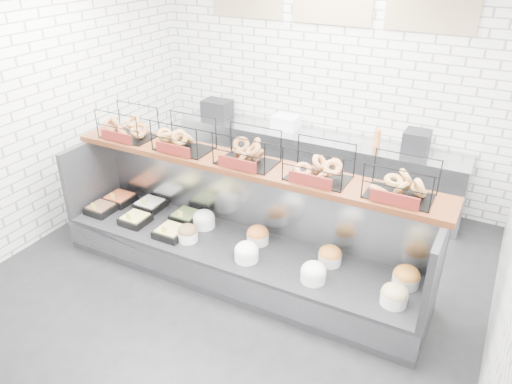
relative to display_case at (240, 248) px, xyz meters
The scene contains 5 objects.
ground 0.48m from the display_case, 90.22° to the right, with size 5.50×5.50×0.00m, color black.
room_shell 1.75m from the display_case, 90.30° to the left, with size 5.02×5.51×3.01m.
display_case is the anchor object (origin of this frame).
bagel_shelf 1.06m from the display_case, 90.95° to the left, with size 4.10×0.50×0.40m.
prep_counter 2.09m from the display_case, 90.25° to the left, with size 4.00×0.60×1.20m.
Camera 1 is at (2.23, -3.50, 3.35)m, focal length 35.00 mm.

